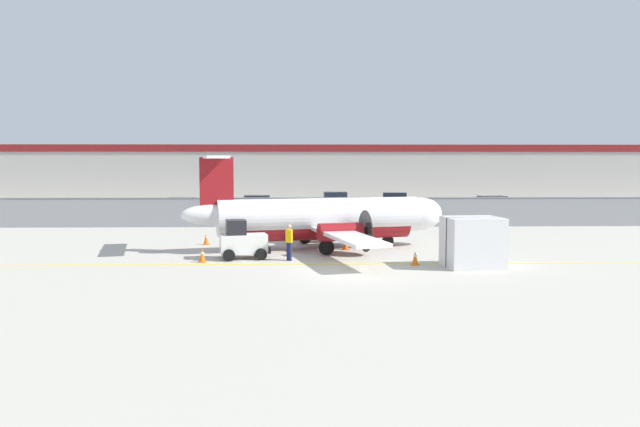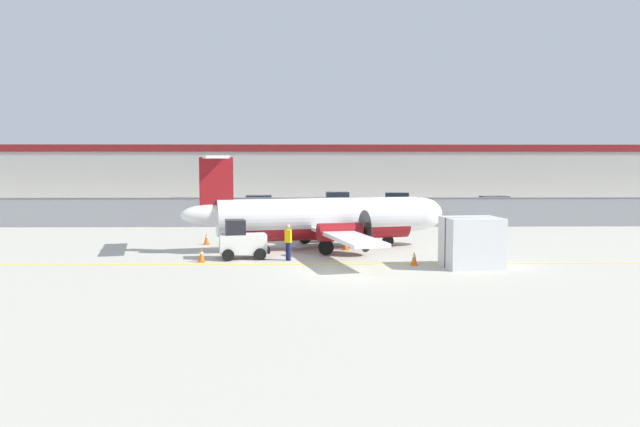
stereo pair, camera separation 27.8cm
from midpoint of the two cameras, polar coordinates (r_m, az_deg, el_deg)
ground_plane at (r=28.36m, az=3.13°, el=-4.63°), size 140.00×140.00×0.01m
perimeter_fence at (r=44.09m, az=1.69°, el=0.21°), size 98.00×0.10×2.10m
parking_lot_strip at (r=55.63m, az=1.16°, el=0.08°), size 98.00×17.00×0.12m
background_building at (r=73.93m, az=0.66°, el=3.74°), size 91.00×8.10×6.50m
commuter_airplane at (r=33.09m, az=0.69°, el=-0.48°), size 14.15×15.91×4.92m
baggage_tug at (r=29.94m, az=-6.90°, el=-2.51°), size 2.51×1.77×1.88m
ground_crew_worker at (r=29.27m, az=-2.65°, el=-2.46°), size 0.45×0.53×1.70m
cargo_container at (r=28.19m, az=13.97°, el=-2.57°), size 2.62×2.27×2.20m
traffic_cone_near_left at (r=35.46m, az=-10.12°, el=-2.29°), size 0.36×0.36×0.64m
traffic_cone_near_right at (r=28.33m, az=8.88°, el=-4.06°), size 0.36×0.36×0.64m
traffic_cone_far_left at (r=29.32m, az=-10.52°, el=-3.78°), size 0.36×0.36×0.64m
traffic_cone_far_right at (r=32.82m, az=2.61°, el=-2.79°), size 0.36×0.36×0.64m
parked_car_0 at (r=51.98m, az=-12.42°, el=0.55°), size 4.35×2.33×1.58m
parked_car_1 at (r=54.54m, az=-5.33°, el=0.84°), size 4.25×2.11×1.58m
parked_car_2 at (r=60.12m, az=1.62°, el=1.23°), size 4.25×2.11×1.58m
parked_car_3 at (r=59.35m, az=7.07°, el=1.15°), size 4.38×2.41×1.58m
parked_car_4 at (r=55.02m, az=15.89°, el=0.71°), size 4.27×2.14×1.58m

